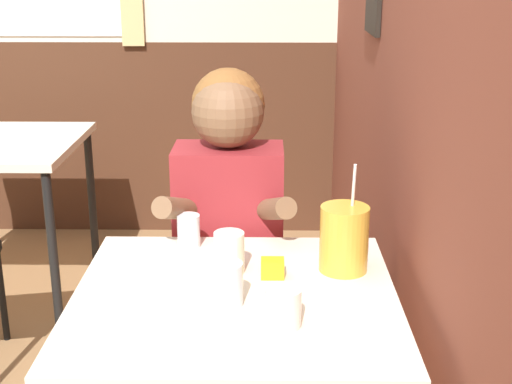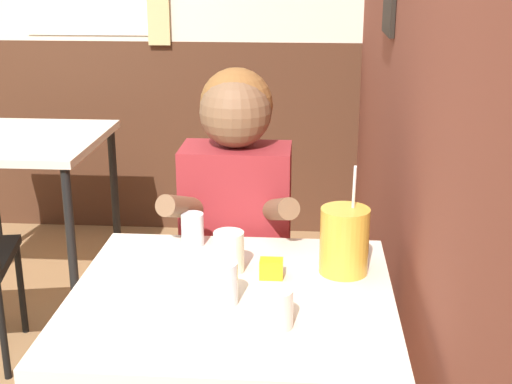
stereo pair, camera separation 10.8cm
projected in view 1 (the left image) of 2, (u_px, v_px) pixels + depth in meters
The scene contains 10 objects.
brick_wall_right at pixel (383, 13), 2.53m from camera, with size 0.08×4.68×2.70m.
main_table at pixel (235, 324), 1.78m from camera, with size 0.80×0.76×0.75m.
person_seated at pixel (229, 244), 2.29m from camera, with size 0.42×0.42×1.22m.
cocktail_pitcher at pixel (344, 239), 1.87m from camera, with size 0.13×0.13×0.30m.
glass_near_pitcher at pixel (189, 231), 2.04m from camera, with size 0.07×0.07×0.09m.
glass_center at pixel (229, 252), 1.87m from camera, with size 0.08×0.08×0.11m.
glass_far_side at pixel (283, 307), 1.60m from camera, with size 0.08×0.08×0.09m.
glass_by_brick at pixel (227, 284), 1.69m from camera, with size 0.08×0.08×0.11m.
condiment_ketchup at pixel (341, 240), 2.03m from camera, with size 0.06×0.04×0.05m.
condiment_mustard at pixel (272, 268), 1.85m from camera, with size 0.06×0.04×0.05m.
Camera 1 is at (0.79, -1.27, 1.54)m, focal length 50.00 mm.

